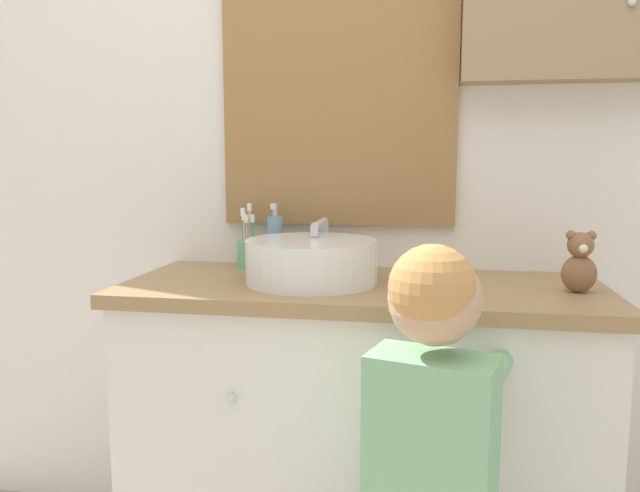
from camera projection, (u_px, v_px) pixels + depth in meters
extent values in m
cube|color=silver|center=(374.00, 122.00, 1.81)|extent=(3.20, 0.06, 2.50)
cube|color=olive|center=(338.00, 54.00, 1.76)|extent=(0.67, 0.02, 0.97)
cube|color=#B2C1CC|center=(338.00, 54.00, 1.76)|extent=(0.61, 0.01, 0.91)
sphere|color=silver|center=(632.00, 2.00, 1.53)|extent=(0.02, 0.02, 0.02)
cube|color=silver|center=(360.00, 443.00, 1.65)|extent=(1.17, 0.47, 0.80)
cube|color=#99754C|center=(362.00, 290.00, 1.59)|extent=(1.21, 0.51, 0.03)
sphere|color=silver|center=(231.00, 399.00, 1.43)|extent=(0.02, 0.02, 0.02)
sphere|color=silver|center=(475.00, 416.00, 1.34)|extent=(0.02, 0.02, 0.02)
cylinder|color=white|center=(311.00, 261.00, 1.59)|extent=(0.34, 0.34, 0.11)
cylinder|color=silver|center=(311.00, 241.00, 1.58)|extent=(0.28, 0.28, 0.01)
cylinder|color=silver|center=(324.00, 246.00, 1.77)|extent=(0.02, 0.02, 0.14)
cylinder|color=silver|center=(320.00, 224.00, 1.69)|extent=(0.02, 0.15, 0.02)
cylinder|color=silver|center=(314.00, 231.00, 1.62)|extent=(0.02, 0.02, 0.02)
sphere|color=white|center=(356.00, 259.00, 1.76)|extent=(0.05, 0.05, 0.05)
cylinder|color=#66B27F|center=(249.00, 254.00, 1.82)|extent=(0.07, 0.07, 0.08)
cylinder|color=#47B26B|center=(253.00, 239.00, 1.81)|extent=(0.01, 0.01, 0.14)
cube|color=white|center=(253.00, 218.00, 1.80)|extent=(0.01, 0.02, 0.02)
cylinder|color=white|center=(250.00, 233.00, 1.82)|extent=(0.01, 0.01, 0.17)
cube|color=white|center=(250.00, 207.00, 1.81)|extent=(0.01, 0.02, 0.02)
cylinder|color=#3884DB|center=(243.00, 236.00, 1.82)|extent=(0.01, 0.01, 0.16)
cube|color=white|center=(243.00, 212.00, 1.81)|extent=(0.01, 0.02, 0.02)
cylinder|color=#E5CC4C|center=(244.00, 238.00, 1.80)|extent=(0.01, 0.01, 0.15)
cube|color=white|center=(244.00, 216.00, 1.80)|extent=(0.01, 0.02, 0.02)
cylinder|color=pink|center=(247.00, 240.00, 1.79)|extent=(0.01, 0.01, 0.14)
cube|color=white|center=(247.00, 219.00, 1.78)|extent=(0.01, 0.02, 0.02)
cylinder|color=#6B93B2|center=(275.00, 243.00, 1.79)|extent=(0.04, 0.04, 0.15)
cylinder|color=silver|center=(275.00, 213.00, 1.78)|extent=(0.01, 0.01, 0.02)
cube|color=silver|center=(274.00, 206.00, 1.77)|extent=(0.02, 0.02, 0.02)
cube|color=#7FBC89|center=(431.00, 461.00, 1.16)|extent=(0.26, 0.18, 0.41)
sphere|color=tan|center=(435.00, 299.00, 1.11)|extent=(0.17, 0.17, 0.17)
sphere|color=tan|center=(432.00, 288.00, 1.09)|extent=(0.16, 0.16, 0.16)
cylinder|color=#7FBC89|center=(498.00, 365.00, 1.30)|extent=(0.13, 0.31, 0.05)
cylinder|color=white|center=(511.00, 329.00, 1.43)|extent=(0.02, 0.05, 0.12)
ellipsoid|color=brown|center=(579.00, 274.00, 1.47)|extent=(0.08, 0.06, 0.09)
sphere|color=brown|center=(581.00, 245.00, 1.46)|extent=(0.06, 0.06, 0.06)
sphere|color=brown|center=(571.00, 235.00, 1.46)|extent=(0.02, 0.02, 0.02)
sphere|color=brown|center=(591.00, 236.00, 1.46)|extent=(0.02, 0.02, 0.02)
sphere|color=silver|center=(583.00, 248.00, 1.44)|extent=(0.02, 0.02, 0.02)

